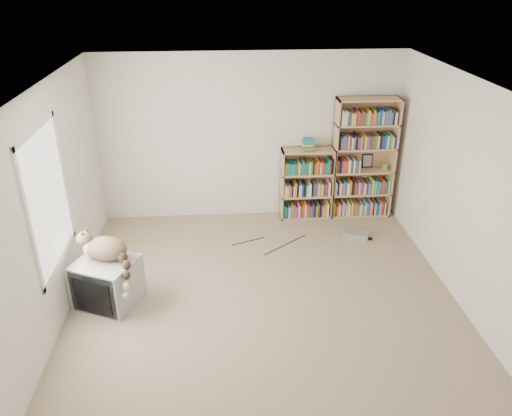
{
  "coord_description": "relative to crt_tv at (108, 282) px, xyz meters",
  "views": [
    {
      "loc": [
        -0.46,
        -4.58,
        3.55
      ],
      "look_at": [
        -0.04,
        1.0,
        0.82
      ],
      "focal_mm": 35.0,
      "sensor_mm": 36.0,
      "label": 1
    }
  ],
  "objects": [
    {
      "name": "ceiling",
      "position": [
        1.8,
        -0.31,
        2.22
      ],
      "size": [
        4.5,
        5.0,
        0.02
      ],
      "primitive_type": "cube",
      "color": "white",
      "rests_on": "wall_back"
    },
    {
      "name": "book_stack",
      "position": [
        2.62,
        2.03,
        0.9
      ],
      "size": [
        0.19,
        0.24,
        0.16
      ],
      "primitive_type": "cube",
      "color": "red",
      "rests_on": "bookcase_short"
    },
    {
      "name": "bookcase_short",
      "position": [
        2.64,
        2.05,
        0.23
      ],
      "size": [
        0.8,
        0.3,
        1.1
      ],
      "color": "tan",
      "rests_on": "floor"
    },
    {
      "name": "wall_left",
      "position": [
        -0.45,
        -0.31,
        0.97
      ],
      "size": [
        0.02,
        5.0,
        2.5
      ],
      "primitive_type": "cube",
      "color": "silver",
      "rests_on": "floor"
    },
    {
      "name": "framed_print",
      "position": [
        3.58,
        2.13,
        0.59
      ],
      "size": [
        0.16,
        0.05,
        0.21
      ],
      "primitive_type": "cube",
      "rotation": [
        -0.17,
        0.0,
        0.0
      ],
      "color": "black",
      "rests_on": "bookcase_tall"
    },
    {
      "name": "wall_outlet",
      "position": [
        -0.44,
        0.34,
        0.04
      ],
      "size": [
        0.01,
        0.08,
        0.13
      ],
      "primitive_type": "cube",
      "color": "silver",
      "rests_on": "wall_left"
    },
    {
      "name": "window",
      "position": [
        -0.44,
        -0.11,
        1.12
      ],
      "size": [
        0.02,
        1.22,
        1.52
      ],
      "primitive_type": "cube",
      "color": "white",
      "rests_on": "wall_left"
    },
    {
      "name": "green_mug",
      "position": [
        3.83,
        2.03,
        0.52
      ],
      "size": [
        0.08,
        0.08,
        0.09
      ],
      "primitive_type": "cylinder",
      "color": "#56A830",
      "rests_on": "bookcase_tall"
    },
    {
      "name": "floor",
      "position": [
        1.8,
        -0.31,
        -0.28
      ],
      "size": [
        4.5,
        5.0,
        0.01
      ],
      "primitive_type": "cube",
      "color": "tan",
      "rests_on": "ground"
    },
    {
      "name": "wall_front",
      "position": [
        1.8,
        -2.81,
        0.97
      ],
      "size": [
        4.5,
        0.02,
        2.5
      ],
      "primitive_type": "cube",
      "color": "silver",
      "rests_on": "floor"
    },
    {
      "name": "dvd_player",
      "position": [
        3.27,
        1.33,
        -0.24
      ],
      "size": [
        0.42,
        0.37,
        0.08
      ],
      "primitive_type": "cube",
      "rotation": [
        0.0,
        0.0,
        -0.41
      ],
      "color": "silver",
      "rests_on": "floor"
    },
    {
      "name": "cat",
      "position": [
        0.05,
        -0.0,
        0.38
      ],
      "size": [
        0.69,
        0.66,
        0.59
      ],
      "rotation": [
        0.0,
        0.0,
        -0.24
      ],
      "color": "#372216",
      "rests_on": "crt_tv"
    },
    {
      "name": "crt_tv",
      "position": [
        0.0,
        0.0,
        0.0
      ],
      "size": [
        0.82,
        0.78,
        0.55
      ],
      "rotation": [
        0.0,
        0.0,
        -0.42
      ],
      "color": "#9F9FA2",
      "rests_on": "floor"
    },
    {
      "name": "wall_back",
      "position": [
        1.8,
        2.19,
        0.97
      ],
      "size": [
        4.5,
        0.02,
        2.5
      ],
      "primitive_type": "cube",
      "color": "silver",
      "rests_on": "floor"
    },
    {
      "name": "wall_right",
      "position": [
        4.05,
        -0.31,
        0.97
      ],
      "size": [
        0.02,
        5.0,
        2.5
      ],
      "primitive_type": "cube",
      "color": "silver",
      "rests_on": "floor"
    },
    {
      "name": "bookcase_tall",
      "position": [
        3.49,
        2.05,
        0.6
      ],
      "size": [
        0.92,
        0.3,
        1.85
      ],
      "color": "tan",
      "rests_on": "floor"
    },
    {
      "name": "floor_cables",
      "position": [
        1.62,
        1.44,
        -0.27
      ],
      "size": [
        1.2,
        0.7,
        0.01
      ],
      "primitive_type": null,
      "color": "black",
      "rests_on": "floor"
    }
  ]
}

